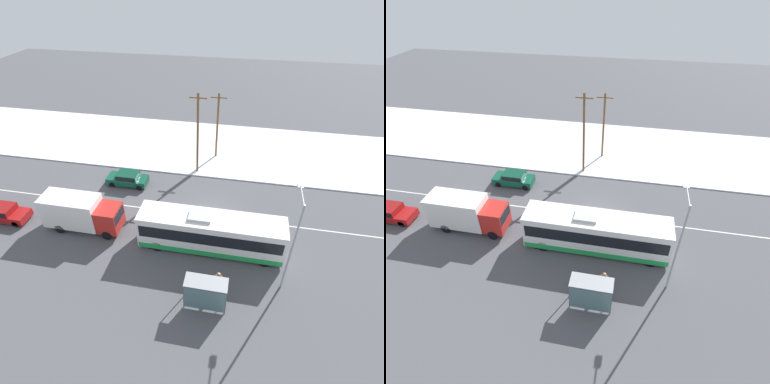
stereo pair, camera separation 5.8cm
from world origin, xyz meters
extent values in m
plane|color=#4C4C51|center=(0.00, 0.00, 0.00)|extent=(120.00, 120.00, 0.00)
cube|color=silver|center=(0.00, 13.26, 0.06)|extent=(80.00, 13.74, 0.12)
cube|color=silver|center=(0.00, 0.00, 0.00)|extent=(60.00, 0.12, 0.00)
cube|color=white|center=(0.60, -3.83, 1.77)|extent=(11.73, 2.55, 2.99)
cube|color=black|center=(0.60, -3.83, 2.13)|extent=(11.26, 2.57, 1.14)
cube|color=green|center=(0.60, -3.83, 0.54)|extent=(11.62, 2.57, 0.54)
cube|color=#B2B2B2|center=(-0.28, -3.83, 3.38)|extent=(1.80, 1.40, 0.24)
cylinder|color=black|center=(5.07, -4.97, 0.50)|extent=(1.00, 0.28, 1.00)
cylinder|color=black|center=(5.07, -2.70, 0.50)|extent=(1.00, 0.28, 1.00)
cylinder|color=black|center=(-3.67, -4.97, 0.50)|extent=(1.00, 0.28, 1.00)
cylinder|color=black|center=(-3.67, -2.70, 0.50)|extent=(1.00, 0.28, 1.00)
cube|color=silver|center=(-11.67, -3.54, 1.89)|extent=(4.93, 2.30, 2.80)
cube|color=red|center=(-8.25, -3.54, 1.59)|extent=(1.90, 2.18, 2.18)
cube|color=black|center=(-7.32, -3.54, 2.02)|extent=(0.06, 1.96, 0.96)
cylinder|color=black|center=(-8.25, -4.56, 0.45)|extent=(0.90, 0.26, 0.90)
cylinder|color=black|center=(-8.25, -2.52, 0.45)|extent=(0.90, 0.26, 0.90)
cylinder|color=black|center=(-12.65, -4.56, 0.45)|extent=(0.90, 0.26, 0.90)
cylinder|color=black|center=(-12.65, -2.52, 0.45)|extent=(0.90, 0.26, 0.90)
cube|color=#0F4733|center=(-9.36, 3.50, 0.58)|extent=(4.28, 1.80, 0.71)
cube|color=#0D3C2B|center=(-9.26, 3.50, 1.19)|extent=(2.23, 1.66, 0.52)
cube|color=black|center=(-9.26, 3.50, 1.20)|extent=(2.05, 1.69, 0.41)
cylinder|color=black|center=(-10.80, 2.71, 0.32)|extent=(0.64, 0.22, 0.64)
cylinder|color=black|center=(-10.80, 4.29, 0.32)|extent=(0.64, 0.22, 0.64)
cylinder|color=black|center=(-7.82, 2.71, 0.32)|extent=(0.64, 0.22, 0.64)
cylinder|color=black|center=(-7.82, 4.29, 0.32)|extent=(0.64, 0.22, 0.64)
cube|color=maroon|center=(-18.72, -3.86, 0.57)|extent=(4.77, 1.80, 0.70)
cube|color=maroon|center=(-18.84, -3.86, 1.20)|extent=(2.48, 1.66, 0.56)
cube|color=black|center=(-18.84, -3.86, 1.21)|extent=(2.28, 1.69, 0.45)
cylinder|color=black|center=(-17.03, -4.65, 0.32)|extent=(0.64, 0.22, 0.64)
cylinder|color=black|center=(-17.03, -3.07, 0.32)|extent=(0.64, 0.22, 0.64)
cylinder|color=#23232D|center=(1.60, -7.77, 0.41)|extent=(0.13, 0.13, 0.83)
cylinder|color=#23232D|center=(1.85, -7.77, 0.41)|extent=(0.13, 0.13, 0.83)
cube|color=brown|center=(1.72, -7.77, 1.17)|extent=(0.43, 0.23, 0.69)
sphere|color=tan|center=(1.72, -7.77, 1.66)|extent=(0.29, 0.29, 0.29)
cylinder|color=brown|center=(1.45, -7.77, 1.14)|extent=(0.11, 0.11, 0.65)
cylinder|color=brown|center=(2.00, -7.77, 1.14)|extent=(0.11, 0.11, 0.65)
cube|color=gray|center=(1.00, -9.08, 2.37)|extent=(2.90, 1.20, 0.06)
cube|color=slate|center=(1.00, -9.66, 1.20)|extent=(2.79, 0.04, 2.16)
cylinder|color=#474C51|center=(-0.41, -8.52, 1.17)|extent=(0.08, 0.08, 2.34)
cylinder|color=#474C51|center=(2.41, -8.52, 1.17)|extent=(0.08, 0.08, 2.34)
cylinder|color=#474C51|center=(-0.41, -9.64, 1.17)|extent=(0.08, 0.08, 2.34)
cylinder|color=#474C51|center=(2.41, -9.64, 1.17)|extent=(0.08, 0.08, 2.34)
cylinder|color=#9EA3A8|center=(6.30, -6.70, 3.93)|extent=(0.14, 0.14, 7.86)
cylinder|color=#9EA3A8|center=(6.30, -5.57, 7.71)|extent=(0.10, 2.24, 0.10)
cube|color=silver|center=(6.30, -4.45, 7.64)|extent=(0.36, 0.60, 0.16)
cylinder|color=brown|center=(-2.43, 7.32, 4.56)|extent=(0.24, 0.24, 9.12)
cube|color=brown|center=(-2.43, 7.32, 8.62)|extent=(1.80, 0.12, 0.12)
cylinder|color=brown|center=(-0.77, 11.07, 3.96)|extent=(0.24, 0.24, 7.92)
cube|color=brown|center=(-0.77, 11.07, 7.42)|extent=(1.80, 0.12, 0.12)
camera|label=1|loc=(2.31, -21.04, 19.05)|focal=28.00mm
camera|label=2|loc=(2.37, -21.03, 19.05)|focal=28.00mm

